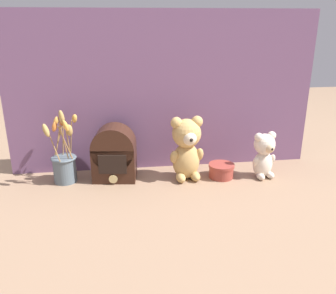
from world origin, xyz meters
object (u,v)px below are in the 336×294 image
object	(u,v)px
flower_vase	(64,163)
vintage_radio	(114,154)
decorative_tin_tall	(221,171)
teddy_bear_medium	(264,154)
teddy_bear_large	(187,147)

from	to	relation	value
flower_vase	vintage_radio	size ratio (longest dim) A/B	1.35
vintage_radio	decorative_tin_tall	distance (m)	0.46
teddy_bear_medium	decorative_tin_tall	size ratio (longest dim) A/B	1.82
teddy_bear_large	decorative_tin_tall	bearing A→B (deg)	-3.30
teddy_bear_large	flower_vase	size ratio (longest dim) A/B	0.86
flower_vase	vintage_radio	xyz separation A→B (m)	(0.21, 0.00, 0.03)
decorative_tin_tall	vintage_radio	bearing A→B (deg)	174.05
teddy_bear_medium	decorative_tin_tall	bearing A→B (deg)	173.20
teddy_bear_large	flower_vase	xyz separation A→B (m)	(-0.51, 0.04, -0.06)
teddy_bear_medium	vintage_radio	distance (m)	0.64
teddy_bear_large	decorative_tin_tall	size ratio (longest dim) A/B	2.46
flower_vase	teddy_bear_medium	bearing A→B (deg)	-4.62
flower_vase	teddy_bear_large	bearing A→B (deg)	-4.26
decorative_tin_tall	teddy_bear_large	bearing A→B (deg)	176.70
teddy_bear_large	flower_vase	world-z (taller)	flower_vase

